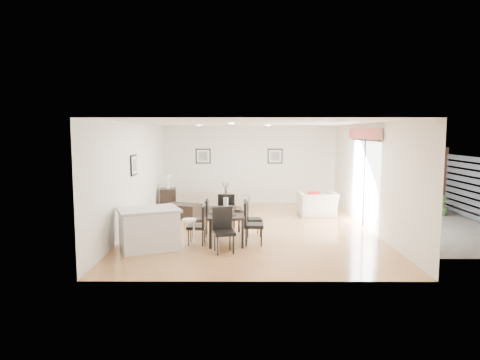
{
  "coord_description": "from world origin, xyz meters",
  "views": [
    {
      "loc": [
        -0.27,
        -10.87,
        2.46
      ],
      "look_at": [
        -0.31,
        0.4,
        1.21
      ],
      "focal_mm": 32.0,
      "sensor_mm": 36.0,
      "label": 1
    }
  ],
  "objects_px": {
    "armchair": "(317,204)",
    "coffee_table": "(183,211)",
    "dining_table": "(226,214)",
    "dining_chair_enear": "(250,221)",
    "dining_chair_wfar": "(203,216)",
    "bar_stool": "(189,223)",
    "dining_chair_efar": "(250,216)",
    "dining_chair_head": "(223,227)",
    "kitchen_island": "(149,228)",
    "dining_chair_wnear": "(200,223)",
    "side_table": "(168,199)",
    "dining_chair_foot": "(227,210)",
    "sofa": "(215,199)"
  },
  "relations": [
    {
      "from": "kitchen_island",
      "to": "side_table",
      "type": "bearing_deg",
      "value": 72.03
    },
    {
      "from": "armchair",
      "to": "kitchen_island",
      "type": "bearing_deg",
      "value": 37.59
    },
    {
      "from": "dining_chair_enear",
      "to": "dining_chair_wnear",
      "type": "bearing_deg",
      "value": 93.51
    },
    {
      "from": "sofa",
      "to": "dining_chair_efar",
      "type": "height_order",
      "value": "dining_chair_efar"
    },
    {
      "from": "sofa",
      "to": "dining_chair_head",
      "type": "height_order",
      "value": "dining_chair_head"
    },
    {
      "from": "dining_table",
      "to": "coffee_table",
      "type": "distance_m",
      "value": 2.95
    },
    {
      "from": "dining_table",
      "to": "dining_chair_head",
      "type": "bearing_deg",
      "value": -94.36
    },
    {
      "from": "dining_chair_wfar",
      "to": "bar_stool",
      "type": "distance_m",
      "value": 1.18
    },
    {
      "from": "armchair",
      "to": "dining_chair_wnear",
      "type": "height_order",
      "value": "dining_chair_wnear"
    },
    {
      "from": "dining_chair_wfar",
      "to": "side_table",
      "type": "xyz_separation_m",
      "value": [
        -1.47,
        3.67,
        -0.16
      ]
    },
    {
      "from": "armchair",
      "to": "dining_table",
      "type": "height_order",
      "value": "armchair"
    },
    {
      "from": "armchair",
      "to": "bar_stool",
      "type": "height_order",
      "value": "armchair"
    },
    {
      "from": "dining_chair_head",
      "to": "dining_chair_foot",
      "type": "bearing_deg",
      "value": 75.32
    },
    {
      "from": "dining_table",
      "to": "kitchen_island",
      "type": "height_order",
      "value": "kitchen_island"
    },
    {
      "from": "dining_chair_wnear",
      "to": "bar_stool",
      "type": "height_order",
      "value": "dining_chair_wnear"
    },
    {
      "from": "dining_chair_enear",
      "to": "dining_chair_foot",
      "type": "relative_size",
      "value": 1.01
    },
    {
      "from": "sofa",
      "to": "armchair",
      "type": "relative_size",
      "value": 2.02
    },
    {
      "from": "bar_stool",
      "to": "dining_chair_wnear",
      "type": "bearing_deg",
      "value": 63.06
    },
    {
      "from": "dining_chair_head",
      "to": "kitchen_island",
      "type": "xyz_separation_m",
      "value": [
        -1.58,
        0.22,
        -0.08
      ]
    },
    {
      "from": "side_table",
      "to": "dining_chair_foot",
      "type": "bearing_deg",
      "value": -56.84
    },
    {
      "from": "dining_chair_efar",
      "to": "dining_chair_head",
      "type": "distance_m",
      "value": 1.49
    },
    {
      "from": "dining_chair_head",
      "to": "kitchen_island",
      "type": "distance_m",
      "value": 1.6
    },
    {
      "from": "dining_chair_foot",
      "to": "dining_table",
      "type": "bearing_deg",
      "value": 95.74
    },
    {
      "from": "dining_chair_head",
      "to": "side_table",
      "type": "relative_size",
      "value": 1.41
    },
    {
      "from": "dining_chair_foot",
      "to": "bar_stool",
      "type": "bearing_deg",
      "value": 72.35
    },
    {
      "from": "dining_table",
      "to": "coffee_table",
      "type": "height_order",
      "value": "dining_table"
    },
    {
      "from": "dining_table",
      "to": "coffee_table",
      "type": "xyz_separation_m",
      "value": [
        -1.35,
        2.6,
        -0.4
      ]
    },
    {
      "from": "dining_chair_head",
      "to": "armchair",
      "type": "bearing_deg",
      "value": 41.47
    },
    {
      "from": "dining_table",
      "to": "bar_stool",
      "type": "xyz_separation_m",
      "value": [
        -0.74,
        -0.76,
        -0.04
      ]
    },
    {
      "from": "side_table",
      "to": "coffee_table",
      "type": "bearing_deg",
      "value": -65.33
    },
    {
      "from": "dining_chair_wfar",
      "to": "bar_stool",
      "type": "relative_size",
      "value": 1.35
    },
    {
      "from": "dining_chair_enear",
      "to": "dining_chair_head",
      "type": "relative_size",
      "value": 1.02
    },
    {
      "from": "kitchen_island",
      "to": "dining_chair_head",
      "type": "bearing_deg",
      "value": -30.78
    },
    {
      "from": "armchair",
      "to": "dining_table",
      "type": "xyz_separation_m",
      "value": [
        -2.6,
        -2.87,
        0.24
      ]
    },
    {
      "from": "kitchen_island",
      "to": "dining_chair_foot",
      "type": "bearing_deg",
      "value": 24.51
    },
    {
      "from": "kitchen_island",
      "to": "bar_stool",
      "type": "height_order",
      "value": "kitchen_island"
    },
    {
      "from": "sofa",
      "to": "side_table",
      "type": "xyz_separation_m",
      "value": [
        -1.53,
        0.05,
        0.01
      ]
    },
    {
      "from": "dining_table",
      "to": "coffee_table",
      "type": "relative_size",
      "value": 1.63
    },
    {
      "from": "coffee_table",
      "to": "dining_chair_enear",
      "type": "bearing_deg",
      "value": -34.66
    },
    {
      "from": "dining_chair_wnear",
      "to": "sofa",
      "type": "bearing_deg",
      "value": -178.09
    },
    {
      "from": "dining_chair_wnear",
      "to": "armchair",
      "type": "bearing_deg",
      "value": 138.68
    },
    {
      "from": "bar_stool",
      "to": "armchair",
      "type": "bearing_deg",
      "value": 47.39
    },
    {
      "from": "dining_chair_wnear",
      "to": "dining_chair_head",
      "type": "height_order",
      "value": "dining_chair_head"
    },
    {
      "from": "dining_chair_wfar",
      "to": "dining_chair_efar",
      "type": "height_order",
      "value": "dining_chair_wfar"
    },
    {
      "from": "dining_chair_foot",
      "to": "armchair",
      "type": "bearing_deg",
      "value": -138.71
    },
    {
      "from": "dining_chair_enear",
      "to": "kitchen_island",
      "type": "height_order",
      "value": "dining_chair_enear"
    },
    {
      "from": "dining_chair_wfar",
      "to": "dining_chair_enear",
      "type": "height_order",
      "value": "dining_chair_enear"
    },
    {
      "from": "armchair",
      "to": "coffee_table",
      "type": "height_order",
      "value": "armchair"
    },
    {
      "from": "dining_chair_head",
      "to": "dining_chair_enear",
      "type": "bearing_deg",
      "value": 31.42
    },
    {
      "from": "armchair",
      "to": "coffee_table",
      "type": "distance_m",
      "value": 3.96
    }
  ]
}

